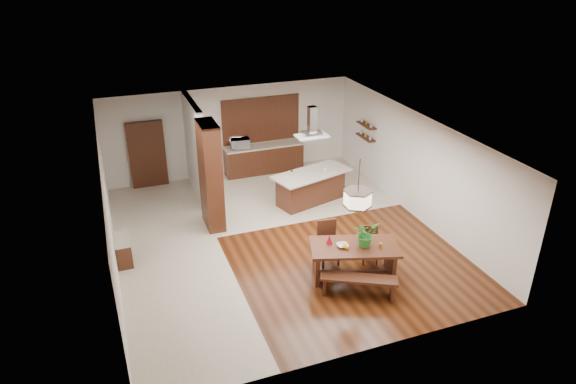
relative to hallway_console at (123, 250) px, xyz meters
name	(u,v)px	position (x,y,z in m)	size (l,w,h in m)	color
room_shell	(276,164)	(3.81, -0.20, 1.75)	(9.00, 9.04, 2.92)	#361809
tile_hallway	(171,257)	(1.06, -0.20, -0.31)	(2.50, 9.00, 0.01)	beige
tile_kitchen	(289,191)	(5.06, 2.30, -0.31)	(5.50, 4.00, 0.01)	beige
soffit_band	(276,132)	(3.81, -0.20, 2.57)	(8.00, 9.00, 0.02)	#3D220F
partition_pier	(211,176)	(2.41, 1.00, 1.14)	(0.45, 1.00, 2.90)	black
partition_stub	(195,149)	(2.41, 3.10, 1.14)	(0.18, 2.40, 2.90)	silver
hallway_console	(123,250)	(0.00, 0.00, 0.00)	(0.37, 0.88, 0.63)	black
hallway_doorway	(147,155)	(1.11, 4.20, 0.74)	(1.10, 0.20, 2.10)	black
rear_counter	(264,159)	(4.81, 4.00, 0.16)	(2.60, 0.62, 0.95)	black
kitchen_window	(261,119)	(4.81, 4.26, 1.44)	(2.60, 0.08, 1.50)	#A86A32
shelf_lower	(365,137)	(7.68, 2.40, 1.08)	(0.26, 0.90, 0.04)	black
shelf_upper	(366,125)	(7.68, 2.40, 1.49)	(0.26, 0.90, 0.04)	black
dining_table	(354,254)	(4.85, -2.47, 0.29)	(2.16, 1.53, 0.82)	black
dining_bench	(358,286)	(4.64, -3.14, -0.08)	(1.66, 0.36, 0.47)	black
dining_chair_left	(329,243)	(4.57, -1.75, 0.21)	(0.47, 0.47, 1.06)	black
dining_chair_right	(370,245)	(5.50, -2.04, 0.13)	(0.39, 0.39, 0.89)	black
pendant_lantern	(358,188)	(4.85, -2.47, 1.93)	(0.64, 0.64, 1.31)	#FAE5BF
foliage_plant	(366,234)	(5.08, -2.53, 0.79)	(0.52, 0.45, 0.58)	#297326
fruit_bowl	(343,245)	(4.58, -2.41, 0.53)	(0.25, 0.25, 0.06)	beige
napkin_cone	(329,239)	(4.36, -2.19, 0.62)	(0.15, 0.15, 0.23)	maroon
gold_ornament	(381,245)	(5.36, -2.73, 0.55)	(0.07, 0.07, 0.11)	gold
kitchen_island	(311,187)	(5.41, 1.40, 0.17)	(2.49, 1.60, 0.95)	black
range_hood	(312,122)	(5.41, 1.40, 2.15)	(0.90, 0.55, 0.87)	silver
island_cup	(325,170)	(5.82, 1.33, 0.68)	(0.12, 0.12, 0.09)	silver
microwave	(240,144)	(4.01, 3.96, 0.80)	(0.60, 0.41, 0.33)	silver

